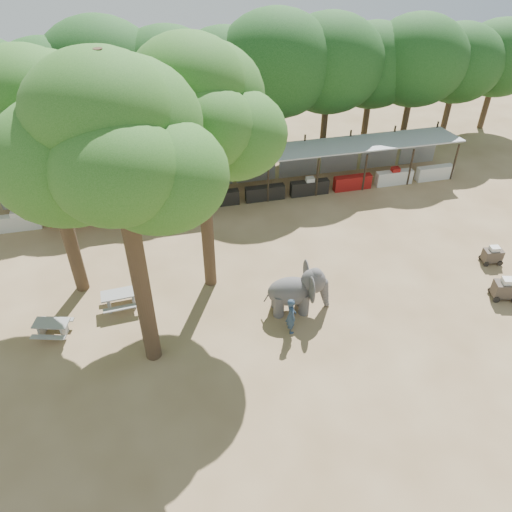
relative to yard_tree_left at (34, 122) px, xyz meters
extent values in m
plane|color=brown|center=(9.13, -7.19, -8.20)|extent=(100.00, 100.00, 0.00)
cube|color=#92969A|center=(9.13, 6.81, -5.70)|extent=(28.00, 2.99, 0.39)
cylinder|color=#2D2319|center=(-3.47, 5.46, -7.00)|extent=(0.12, 0.12, 2.40)
cylinder|color=#2D2319|center=(-3.47, 8.16, -6.80)|extent=(0.12, 0.12, 2.80)
cube|color=silver|center=(-3.47, 5.71, -7.75)|extent=(2.38, 0.50, 0.90)
cube|color=gray|center=(-3.47, 8.11, -7.20)|extent=(2.52, 0.12, 2.00)
cylinder|color=#2D2319|center=(-0.67, 5.46, -7.00)|extent=(0.12, 0.12, 2.40)
cylinder|color=#2D2319|center=(-0.67, 8.16, -6.80)|extent=(0.12, 0.12, 2.80)
cube|color=maroon|center=(-0.67, 5.71, -7.75)|extent=(2.38, 0.50, 0.90)
cube|color=gray|center=(-0.67, 8.11, -7.20)|extent=(2.52, 0.12, 2.00)
cylinder|color=#2D2319|center=(2.13, 5.46, -7.00)|extent=(0.12, 0.12, 2.40)
cylinder|color=#2D2319|center=(2.13, 8.16, -6.80)|extent=(0.12, 0.12, 2.80)
cube|color=maroon|center=(2.13, 5.71, -7.75)|extent=(2.38, 0.50, 0.90)
cube|color=gray|center=(2.13, 8.11, -7.20)|extent=(2.52, 0.12, 2.00)
cylinder|color=#2D2319|center=(4.93, 5.46, -7.00)|extent=(0.12, 0.12, 2.40)
cylinder|color=#2D2319|center=(4.93, 8.16, -6.80)|extent=(0.12, 0.12, 2.80)
cube|color=gray|center=(4.93, 5.71, -7.75)|extent=(2.38, 0.50, 0.90)
cube|color=gray|center=(4.93, 8.11, -7.20)|extent=(2.52, 0.12, 2.00)
cylinder|color=#2D2319|center=(7.73, 5.46, -7.00)|extent=(0.12, 0.12, 2.40)
cylinder|color=#2D2319|center=(7.73, 8.16, -6.80)|extent=(0.12, 0.12, 2.80)
cube|color=black|center=(7.73, 5.71, -7.75)|extent=(2.38, 0.50, 0.90)
cube|color=gray|center=(7.73, 8.11, -7.20)|extent=(2.52, 0.12, 2.00)
cylinder|color=#2D2319|center=(10.53, 5.46, -7.00)|extent=(0.12, 0.12, 2.40)
cylinder|color=#2D2319|center=(10.53, 8.16, -6.80)|extent=(0.12, 0.12, 2.80)
cube|color=black|center=(10.53, 5.71, -7.75)|extent=(2.38, 0.50, 0.90)
cube|color=gray|center=(10.53, 8.11, -7.20)|extent=(2.52, 0.12, 2.00)
cylinder|color=#2D2319|center=(13.33, 5.46, -7.00)|extent=(0.12, 0.12, 2.40)
cylinder|color=#2D2319|center=(13.33, 8.16, -6.80)|extent=(0.12, 0.12, 2.80)
cube|color=black|center=(13.33, 5.71, -7.75)|extent=(2.38, 0.50, 0.90)
cube|color=gray|center=(13.33, 8.11, -7.20)|extent=(2.52, 0.12, 2.00)
cylinder|color=#2D2319|center=(16.13, 5.46, -7.00)|extent=(0.12, 0.12, 2.40)
cylinder|color=#2D2319|center=(16.13, 8.16, -6.80)|extent=(0.12, 0.12, 2.80)
cube|color=maroon|center=(16.13, 5.71, -7.75)|extent=(2.38, 0.50, 0.90)
cube|color=gray|center=(16.13, 8.11, -7.20)|extent=(2.52, 0.12, 2.00)
cylinder|color=#2D2319|center=(18.93, 5.46, -7.00)|extent=(0.12, 0.12, 2.40)
cylinder|color=#2D2319|center=(18.93, 8.16, -6.80)|extent=(0.12, 0.12, 2.80)
cube|color=silver|center=(18.93, 5.71, -7.75)|extent=(2.38, 0.50, 0.90)
cube|color=gray|center=(18.93, 8.11, -7.20)|extent=(2.52, 0.12, 2.00)
cylinder|color=#2D2319|center=(21.73, 5.46, -7.00)|extent=(0.12, 0.12, 2.40)
cylinder|color=#2D2319|center=(21.73, 8.16, -6.80)|extent=(0.12, 0.12, 2.80)
cube|color=silver|center=(21.73, 5.71, -7.75)|extent=(2.38, 0.50, 0.90)
cube|color=gray|center=(21.73, 8.11, -7.20)|extent=(2.52, 0.12, 2.00)
cylinder|color=#332316|center=(0.13, -0.19, -3.60)|extent=(0.60, 0.60, 9.20)
cone|color=#332316|center=(0.13, -0.19, 1.00)|extent=(0.57, 0.57, 2.88)
ellipsoid|color=#1E5014|center=(-1.27, 0.11, -0.38)|extent=(4.80, 4.80, 3.94)
ellipsoid|color=#1E5014|center=(1.33, -0.79, -0.78)|extent=(4.20, 4.20, 3.44)
ellipsoid|color=#1E5014|center=(0.33, 0.91, 0.22)|extent=(5.20, 5.20, 4.26)
ellipsoid|color=#1E5014|center=(0.13, -1.49, -0.08)|extent=(3.80, 3.80, 3.12)
ellipsoid|color=#1E5014|center=(-0.17, 0.01, 1.02)|extent=(4.40, 4.40, 3.61)
cylinder|color=#332316|center=(3.13, -5.19, -3.00)|extent=(0.64, 0.64, 10.40)
cone|color=#332316|center=(3.13, -5.19, 2.20)|extent=(0.61, 0.61, 3.25)
ellipsoid|color=#1E5014|center=(1.73, -4.89, 0.64)|extent=(4.80, 4.80, 3.94)
ellipsoid|color=#1E5014|center=(4.33, -5.79, 0.24)|extent=(4.20, 4.20, 3.44)
ellipsoid|color=#1E5014|center=(3.33, -4.09, 1.24)|extent=(5.20, 5.20, 4.26)
ellipsoid|color=#1E5014|center=(3.13, -6.49, 0.94)|extent=(3.80, 3.80, 3.12)
ellipsoid|color=#1E5014|center=(2.83, -4.99, 2.04)|extent=(4.40, 4.40, 3.61)
cylinder|color=#332316|center=(6.13, -1.19, -3.40)|extent=(0.56, 0.56, 9.60)
cone|color=#332316|center=(6.13, -1.19, 1.40)|extent=(0.53, 0.53, 3.00)
ellipsoid|color=#1E5014|center=(4.73, -0.89, -0.04)|extent=(4.80, 4.80, 3.94)
ellipsoid|color=#1E5014|center=(7.33, -1.79, -0.44)|extent=(4.20, 4.20, 3.44)
ellipsoid|color=#1E5014|center=(6.33, -0.09, 0.56)|extent=(5.20, 5.20, 4.26)
ellipsoid|color=#1E5014|center=(6.13, -2.49, 0.26)|extent=(3.80, 3.80, 3.12)
ellipsoid|color=#1E5014|center=(5.83, -0.99, 1.36)|extent=(4.40, 4.40, 3.61)
cylinder|color=#332316|center=(-4.20, 11.81, -6.33)|extent=(0.44, 0.44, 3.74)
cylinder|color=#332316|center=(-0.87, 11.81, -6.33)|extent=(0.44, 0.44, 3.74)
ellipsoid|color=#0E360F|center=(-0.87, 11.81, -2.68)|extent=(6.46, 5.95, 5.61)
cylinder|color=#332316|center=(2.47, 11.81, -6.33)|extent=(0.44, 0.44, 3.74)
ellipsoid|color=#0E360F|center=(2.47, 11.81, -2.68)|extent=(6.46, 5.95, 5.61)
cylinder|color=#332316|center=(5.80, 11.81, -6.33)|extent=(0.44, 0.44, 3.74)
ellipsoid|color=#0E360F|center=(5.80, 11.81, -2.68)|extent=(6.46, 5.95, 5.61)
cylinder|color=#332316|center=(9.13, 11.81, -6.33)|extent=(0.44, 0.44, 3.74)
ellipsoid|color=#0E360F|center=(9.13, 11.81, -2.68)|extent=(6.46, 5.95, 5.61)
cylinder|color=#332316|center=(12.47, 11.81, -6.33)|extent=(0.44, 0.44, 3.74)
ellipsoid|color=#0E360F|center=(12.47, 11.81, -2.68)|extent=(6.46, 5.95, 5.61)
cylinder|color=#332316|center=(15.80, 11.81, -6.33)|extent=(0.44, 0.44, 3.74)
ellipsoid|color=#0E360F|center=(15.80, 11.81, -2.68)|extent=(6.46, 5.95, 5.61)
cylinder|color=#332316|center=(19.13, 11.81, -6.33)|extent=(0.44, 0.44, 3.74)
ellipsoid|color=#0E360F|center=(19.13, 11.81, -2.68)|extent=(6.46, 5.95, 5.61)
cylinder|color=#332316|center=(22.47, 11.81, -6.33)|extent=(0.44, 0.44, 3.74)
ellipsoid|color=#0E360F|center=(22.47, 11.81, -2.68)|extent=(6.46, 5.95, 5.61)
cylinder|color=#332316|center=(25.80, 11.81, -6.33)|extent=(0.44, 0.44, 3.74)
ellipsoid|color=#0E360F|center=(25.80, 11.81, -2.68)|extent=(6.46, 5.95, 5.61)
cylinder|color=#332316|center=(29.13, 11.81, -6.33)|extent=(0.44, 0.44, 3.74)
ellipsoid|color=#0E360F|center=(29.13, 11.81, -2.68)|extent=(6.46, 5.95, 5.61)
ellipsoid|color=#423F40|center=(9.32, -3.85, -7.12)|extent=(2.17, 1.40, 1.33)
cylinder|color=#423F40|center=(8.72, -4.11, -7.64)|extent=(0.52, 0.52, 1.13)
cylinder|color=#423F40|center=(8.78, -3.48, -7.64)|extent=(0.52, 0.52, 1.13)
cylinder|color=#423F40|center=(9.85, -4.22, -7.64)|extent=(0.52, 0.52, 1.13)
cylinder|color=#423F40|center=(9.91, -3.59, -7.64)|extent=(0.52, 0.52, 1.13)
ellipsoid|color=#423F40|center=(10.29, -3.95, -6.65)|extent=(1.23, 1.03, 1.23)
ellipsoid|color=#423F40|center=(10.04, -4.53, -6.62)|extent=(0.29, 1.03, 1.27)
ellipsoid|color=#423F40|center=(10.16, -3.33, -6.62)|extent=(0.29, 1.03, 1.27)
cone|color=#423F40|center=(10.89, -4.01, -7.50)|extent=(0.56, 0.56, 1.40)
imported|color=#26384C|center=(8.97, -5.13, -7.31)|extent=(0.44, 0.65, 1.79)
cube|color=gray|center=(-0.93, -3.08, -7.50)|extent=(1.58, 1.04, 0.06)
cube|color=gray|center=(-1.39, -2.95, -7.86)|extent=(0.25, 0.59, 0.68)
cube|color=gray|center=(-0.46, -3.21, -7.86)|extent=(0.25, 0.59, 0.68)
cube|color=gray|center=(-1.07, -3.60, -7.79)|extent=(1.46, 0.63, 0.05)
cube|color=gray|center=(-0.78, -2.57, -7.79)|extent=(1.46, 0.63, 0.05)
cube|color=gray|center=(1.93, -1.95, -7.42)|extent=(1.67, 0.86, 0.07)
cube|color=gray|center=(1.38, -1.98, -7.82)|extent=(0.15, 0.66, 0.76)
cube|color=gray|center=(2.47, -1.92, -7.82)|extent=(0.15, 0.66, 0.76)
cube|color=gray|center=(1.96, -2.55, -7.74)|extent=(1.65, 0.37, 0.05)
cube|color=gray|center=(1.89, -1.35, -7.74)|extent=(1.65, 0.37, 0.05)
cube|color=#362C24|center=(19.17, -5.36, -7.67)|extent=(1.18, 0.88, 0.74)
cylinder|color=black|center=(18.68, -5.59, -8.04)|extent=(0.32, 0.14, 0.32)
cylinder|color=black|center=(18.85, -4.91, -8.04)|extent=(0.32, 0.14, 0.32)
cylinder|color=black|center=(19.67, -5.13, -8.04)|extent=(0.32, 0.14, 0.32)
cube|color=silver|center=(19.17, -5.36, -7.20)|extent=(0.62, 0.54, 0.26)
cube|color=#362C24|center=(20.19, -2.87, -7.75)|extent=(0.97, 0.66, 0.63)
cylinder|color=black|center=(19.79, -3.12, -8.06)|extent=(0.28, 0.09, 0.27)
cylinder|color=black|center=(20.51, -3.21, -8.06)|extent=(0.28, 0.09, 0.27)
cylinder|color=black|center=(19.87, -2.52, -8.06)|extent=(0.28, 0.09, 0.27)
cylinder|color=black|center=(20.59, -2.62, -8.06)|extent=(0.28, 0.09, 0.27)
cube|color=silver|center=(20.19, -2.87, -7.34)|extent=(0.50, 0.42, 0.23)
camera|label=1|loc=(4.08, -19.53, 7.47)|focal=35.00mm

